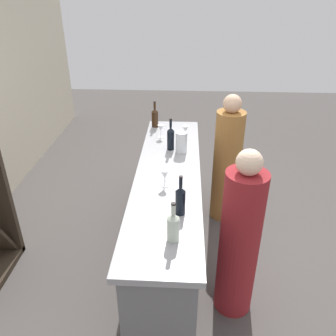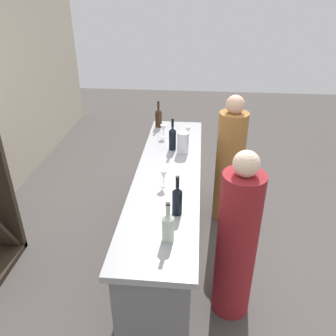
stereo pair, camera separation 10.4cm
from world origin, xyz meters
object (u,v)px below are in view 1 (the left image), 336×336
at_px(wine_glass_near_center, 165,175).
at_px(water_pitcher, 181,142).
at_px(person_center_guest, 227,164).
at_px(wine_bottle_second_left_near_black, 180,200).
at_px(wine_bottle_center_near_black, 171,138).
at_px(wine_glass_near_left, 185,130).
at_px(wine_glass_near_right, 161,129).
at_px(wine_bottle_leftmost_clear_pale, 173,226).
at_px(person_left_guest, 239,242).
at_px(wine_bottle_second_right_amber_brown, 155,117).

bearing_deg(wine_glass_near_center, water_pitcher, -10.63).
bearing_deg(wine_glass_near_center, person_center_guest, -33.84).
xyz_separation_m(wine_bottle_second_left_near_black, wine_bottle_center_near_black, (1.12, 0.12, 0.01)).
bearing_deg(person_center_guest, wine_bottle_center_near_black, 21.77).
distance_m(wine_bottle_center_near_black, wine_glass_near_left, 0.31).
bearing_deg(wine_bottle_center_near_black, wine_glass_near_right, 22.48).
bearing_deg(wine_glass_near_left, person_center_guest, -96.49).
relative_size(wine_glass_near_center, water_pitcher, 0.71).
xyz_separation_m(wine_bottle_leftmost_clear_pale, person_center_guest, (1.64, -0.54, -0.39)).
relative_size(wine_bottle_leftmost_clear_pale, person_left_guest, 0.20).
xyz_separation_m(wine_glass_near_left, wine_glass_near_right, (0.03, 0.27, 0.00)).
relative_size(wine_bottle_second_right_amber_brown, wine_glass_near_right, 2.14).
distance_m(wine_bottle_center_near_black, person_center_guest, 0.77).
xyz_separation_m(wine_glass_near_right, person_left_guest, (-1.41, -0.72, -0.37)).
xyz_separation_m(wine_bottle_second_left_near_black, wine_glass_near_left, (1.39, -0.02, -0.02)).
xyz_separation_m(wine_bottle_second_right_amber_brown, person_center_guest, (-0.39, -0.84, -0.39)).
relative_size(wine_bottle_center_near_black, wine_glass_near_left, 2.26).
xyz_separation_m(wine_glass_near_left, wine_glass_near_center, (-1.01, 0.16, 0.00)).
height_order(wine_bottle_center_near_black, person_center_guest, person_center_guest).
distance_m(wine_glass_near_center, wine_glass_near_right, 1.04).
xyz_separation_m(wine_glass_near_center, person_left_guest, (-0.37, -0.61, -0.37)).
xyz_separation_m(wine_bottle_second_left_near_black, wine_bottle_second_right_amber_brown, (1.73, 0.34, -0.00)).
bearing_deg(person_left_guest, wine_bottle_second_right_amber_brown, -58.78).
xyz_separation_m(wine_bottle_center_near_black, person_center_guest, (0.22, -0.62, -0.40)).
height_order(wine_glass_near_center, water_pitcher, water_pitcher).
bearing_deg(wine_bottle_second_right_amber_brown, wine_glass_near_center, -171.54).
relative_size(wine_glass_near_left, water_pitcher, 0.70).
bearing_deg(person_left_guest, wine_bottle_second_left_near_black, 7.64).
bearing_deg(wine_glass_near_right, wine_bottle_second_right_amber_brown, 16.49).
distance_m(wine_glass_near_left, wine_glass_near_right, 0.27).
bearing_deg(wine_glass_near_right, wine_bottle_second_left_near_black, -170.14).
relative_size(wine_bottle_leftmost_clear_pale, wine_bottle_second_left_near_black, 0.93).
xyz_separation_m(water_pitcher, person_center_guest, (0.28, -0.51, -0.38)).
distance_m(wine_glass_near_left, water_pitcher, 0.34).
relative_size(wine_bottle_leftmost_clear_pale, water_pitcher, 1.40).
bearing_deg(wine_bottle_center_near_black, wine_glass_near_center, 178.63).
xyz_separation_m(wine_bottle_center_near_black, person_left_guest, (-1.10, -0.59, -0.40)).
height_order(person_left_guest, person_center_guest, person_left_guest).
height_order(wine_bottle_second_left_near_black, wine_bottle_center_near_black, wine_bottle_center_near_black).
distance_m(wine_glass_near_center, person_left_guest, 0.81).
height_order(wine_glass_near_left, person_left_guest, person_left_guest).
bearing_deg(wine_glass_near_left, wine_bottle_center_near_black, 152.21).
height_order(wine_glass_near_left, wine_glass_near_right, wine_glass_near_left).
distance_m(wine_bottle_center_near_black, person_left_guest, 1.31).
xyz_separation_m(wine_bottle_leftmost_clear_pale, wine_bottle_center_near_black, (1.42, 0.08, 0.01)).
bearing_deg(wine_bottle_second_right_amber_brown, wine_glass_near_right, -163.51).
distance_m(wine_glass_near_right, person_center_guest, 0.84).
xyz_separation_m(wine_glass_near_left, person_center_guest, (-0.05, -0.48, -0.37)).
relative_size(wine_bottle_center_near_black, wine_glass_near_center, 2.22).
bearing_deg(water_pitcher, wine_bottle_center_near_black, 61.44).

